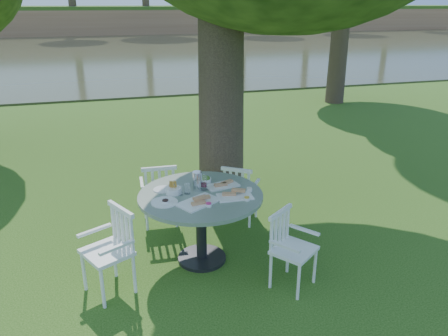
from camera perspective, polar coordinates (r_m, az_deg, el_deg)
The scene contains 8 objects.
ground at distance 5.73m, azimuth 0.57°, elevation -8.66°, with size 140.00×140.00×0.00m, color #1C400D.
table at distance 4.90m, azimuth -3.04°, elevation -5.15°, with size 1.38×1.38×0.84m.
chair_ne at distance 5.80m, azimuth 1.91°, elevation -2.90°, with size 0.57×0.56×0.83m.
chair_nw at distance 5.78m, azimuth -8.40°, elevation -2.89°, with size 0.47×0.44×0.88m.
chair_sw at distance 4.63m, azimuth -14.16°, elevation -9.55°, with size 0.58×0.60×0.90m.
chair_se at distance 4.64m, azimuth 8.28°, elevation -9.62°, with size 0.57×0.56×0.82m.
tableware at distance 4.83m, azimuth -3.60°, elevation -2.89°, with size 1.14×0.83×0.22m.
river at distance 27.95m, azimuth -13.64°, elevation 14.44°, with size 100.00×28.00×0.12m, color #363A22.
Camera 1 is at (-1.45, -4.77, 2.81)m, focal length 35.00 mm.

